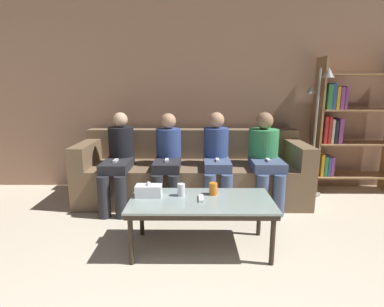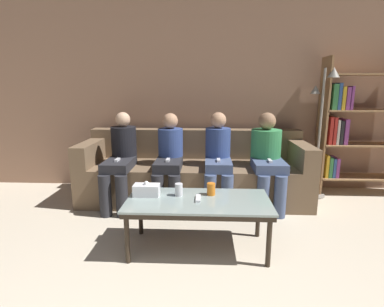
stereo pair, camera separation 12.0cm
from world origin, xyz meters
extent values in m
cube|color=#9E755B|center=(0.00, 3.75, 1.30)|extent=(12.00, 0.06, 2.60)
cube|color=brown|center=(0.00, 3.19, 0.23)|extent=(2.70, 0.87, 0.46)
cube|color=brown|center=(0.00, 3.52, 0.64)|extent=(2.70, 0.20, 0.37)
cube|color=brown|center=(-1.26, 3.19, 0.59)|extent=(0.18, 0.87, 0.26)
cube|color=brown|center=(1.26, 3.19, 0.59)|extent=(0.18, 0.87, 0.26)
cube|color=#8C9E99|center=(0.08, 2.02, 0.44)|extent=(1.19, 0.58, 0.02)
cube|color=#2D2319|center=(0.08, 2.02, 0.41)|extent=(1.17, 0.57, 0.04)
cylinder|color=#2D2319|center=(-0.47, 1.77, 0.19)|extent=(0.04, 0.04, 0.39)
cylinder|color=#2D2319|center=(0.63, 1.77, 0.19)|extent=(0.04, 0.04, 0.39)
cylinder|color=#2D2319|center=(-0.47, 2.26, 0.19)|extent=(0.04, 0.04, 0.39)
cylinder|color=#2D2319|center=(0.63, 2.26, 0.19)|extent=(0.04, 0.04, 0.39)
cylinder|color=silver|center=(-0.09, 2.10, 0.50)|extent=(0.07, 0.07, 0.11)
cylinder|color=orange|center=(0.19, 2.13, 0.50)|extent=(0.07, 0.07, 0.11)
cube|color=white|center=(-0.37, 2.09, 0.49)|extent=(0.22, 0.12, 0.10)
sphere|color=white|center=(-0.37, 2.09, 0.56)|extent=(0.04, 0.04, 0.04)
cube|color=white|center=(0.08, 2.02, 0.45)|extent=(0.04, 0.15, 0.02)
cube|color=#9E754C|center=(1.61, 3.52, 0.86)|extent=(0.02, 0.32, 1.73)
cube|color=#9E754C|center=(2.10, 3.52, 0.22)|extent=(0.99, 0.32, 0.02)
cube|color=gold|center=(1.68, 3.52, 0.37)|extent=(0.03, 0.24, 0.29)
cube|color=#38844C|center=(1.73, 3.52, 0.36)|extent=(0.04, 0.24, 0.26)
cube|color=#33569E|center=(1.77, 3.52, 0.35)|extent=(0.03, 0.24, 0.25)
cube|color=#8E4293|center=(1.82, 3.52, 0.35)|extent=(0.04, 0.24, 0.25)
cube|color=#9E754C|center=(2.10, 3.52, 0.65)|extent=(0.99, 0.32, 0.02)
cube|color=red|center=(1.69, 3.52, 0.83)|extent=(0.04, 0.24, 0.34)
cube|color=red|center=(1.73, 3.52, 0.83)|extent=(0.04, 0.24, 0.34)
cube|color=silver|center=(1.77, 3.52, 0.81)|extent=(0.03, 0.24, 0.31)
cube|color=#232328|center=(1.82, 3.52, 0.81)|extent=(0.04, 0.24, 0.30)
cube|color=#8E4293|center=(1.87, 3.52, 0.82)|extent=(0.05, 0.24, 0.32)
cube|color=#9E754C|center=(2.10, 3.52, 1.08)|extent=(0.99, 0.32, 0.02)
cube|color=#38844C|center=(1.70, 3.52, 1.25)|extent=(0.06, 0.24, 0.31)
cube|color=#33569E|center=(1.75, 3.52, 1.25)|extent=(0.04, 0.24, 0.32)
cube|color=gold|center=(1.80, 3.52, 1.23)|extent=(0.04, 0.24, 0.28)
cube|color=#8E4293|center=(1.85, 3.52, 1.23)|extent=(0.05, 0.24, 0.27)
cube|color=#8E4293|center=(1.90, 3.52, 1.23)|extent=(0.03, 0.24, 0.29)
cube|color=#9E754C|center=(2.10, 3.52, 1.51)|extent=(0.99, 0.32, 0.02)
cylinder|color=gray|center=(1.53, 3.37, 0.01)|extent=(0.26, 0.26, 0.02)
cylinder|color=gray|center=(1.53, 3.37, 0.79)|extent=(0.03, 0.03, 1.58)
cone|color=gray|center=(1.63, 3.37, 1.53)|extent=(0.14, 0.14, 0.12)
cone|color=gray|center=(1.45, 3.41, 1.33)|extent=(0.12, 0.12, 0.10)
cylinder|color=#28282D|center=(-0.93, 2.64, 0.23)|extent=(0.13, 0.13, 0.46)
cylinder|color=#28282D|center=(-0.75, 2.64, 0.23)|extent=(0.13, 0.13, 0.46)
cube|color=#28282D|center=(-0.84, 2.89, 0.51)|extent=(0.29, 0.50, 0.10)
cylinder|color=black|center=(-0.84, 3.14, 0.68)|extent=(0.29, 0.29, 0.45)
sphere|color=#DBAD89|center=(-0.84, 3.14, 0.99)|extent=(0.17, 0.17, 0.17)
cube|color=white|center=(-0.84, 2.84, 0.58)|extent=(0.04, 0.12, 0.02)
cylinder|color=#28282D|center=(-0.37, 2.67, 0.23)|extent=(0.13, 0.13, 0.46)
cylinder|color=#28282D|center=(-0.19, 2.67, 0.23)|extent=(0.13, 0.13, 0.46)
cube|color=#28282D|center=(-0.28, 2.91, 0.51)|extent=(0.29, 0.46, 0.10)
cylinder|color=#334784|center=(-0.28, 3.14, 0.67)|extent=(0.29, 0.29, 0.43)
sphere|color=tan|center=(-0.28, 3.14, 0.98)|extent=(0.18, 0.18, 0.18)
cube|color=white|center=(-0.28, 2.86, 0.58)|extent=(0.04, 0.12, 0.02)
cylinder|color=#47567A|center=(0.19, 2.71, 0.23)|extent=(0.13, 0.13, 0.46)
cylinder|color=#47567A|center=(0.37, 2.71, 0.23)|extent=(0.13, 0.13, 0.46)
cube|color=#47567A|center=(0.28, 2.92, 0.51)|extent=(0.29, 0.43, 0.10)
cylinder|color=#334784|center=(0.28, 3.14, 0.68)|extent=(0.29, 0.29, 0.44)
sphere|color=tan|center=(0.28, 3.14, 0.99)|extent=(0.18, 0.18, 0.18)
cube|color=white|center=(0.28, 2.88, 0.58)|extent=(0.04, 0.12, 0.02)
cylinder|color=#47567A|center=(0.75, 2.70, 0.23)|extent=(0.13, 0.13, 0.46)
cylinder|color=#47567A|center=(0.93, 2.70, 0.23)|extent=(0.13, 0.13, 0.46)
cube|color=#47567A|center=(0.84, 2.92, 0.51)|extent=(0.35, 0.44, 0.10)
cylinder|color=#388E51|center=(0.84, 3.14, 0.67)|extent=(0.35, 0.35, 0.42)
sphere|color=#997051|center=(0.84, 3.14, 0.98)|extent=(0.20, 0.20, 0.20)
cube|color=white|center=(0.84, 2.88, 0.58)|extent=(0.04, 0.12, 0.02)
camera|label=1|loc=(0.02, -0.33, 1.35)|focal=28.00mm
camera|label=2|loc=(0.14, -0.33, 1.35)|focal=28.00mm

